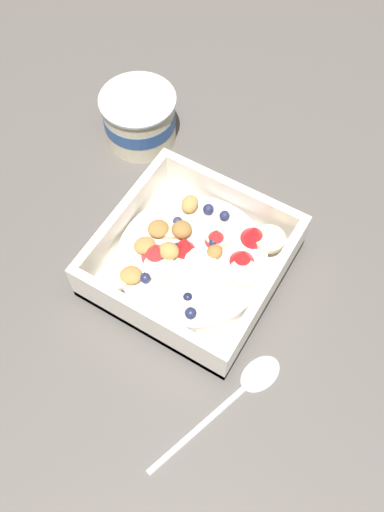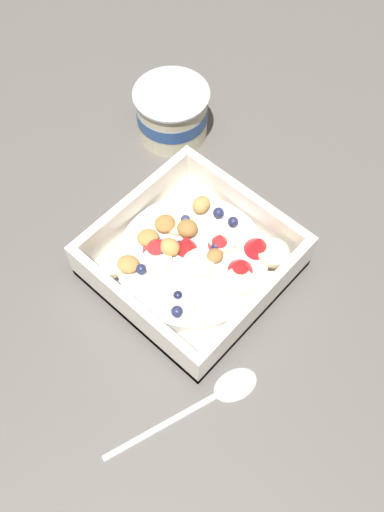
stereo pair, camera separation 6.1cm
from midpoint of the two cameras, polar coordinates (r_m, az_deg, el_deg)
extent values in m
plane|color=#56514C|center=(0.63, 2.90, -2.94)|extent=(2.40, 2.40, 0.00)
cube|color=white|center=(0.63, 2.75, -1.37)|extent=(0.19, 0.19, 0.01)
cube|color=white|center=(0.58, -3.08, -6.09)|extent=(0.19, 0.01, 0.06)
cube|color=white|center=(0.65, 8.11, 4.85)|extent=(0.19, 0.01, 0.06)
cube|color=white|center=(0.64, -3.30, 4.46)|extent=(0.01, 0.17, 0.06)
cube|color=white|center=(0.59, 9.56, -5.49)|extent=(0.01, 0.17, 0.06)
cylinder|color=white|center=(0.62, 2.81, -0.74)|extent=(0.17, 0.17, 0.02)
cylinder|color=#F4EAB7|center=(0.60, -0.78, -0.77)|extent=(0.04, 0.04, 0.01)
cylinder|color=beige|center=(0.62, 11.16, 0.07)|extent=(0.05, 0.05, 0.01)
cylinder|color=#F4EAB7|center=(0.62, 6.25, 1.28)|extent=(0.04, 0.04, 0.01)
cylinder|color=beige|center=(0.63, 1.42, 3.20)|extent=(0.04, 0.04, 0.01)
cylinder|color=#F4EAB7|center=(0.58, 2.11, -5.02)|extent=(0.05, 0.05, 0.01)
cylinder|color=#F4EAB7|center=(0.60, 3.36, -0.89)|extent=(0.05, 0.05, 0.01)
cylinder|color=#F4EAB7|center=(0.60, -5.35, -1.16)|extent=(0.04, 0.04, 0.01)
cylinder|color=beige|center=(0.59, 7.76, -2.97)|extent=(0.05, 0.05, 0.01)
cone|color=red|center=(0.61, 9.66, 1.00)|extent=(0.04, 0.04, 0.02)
cone|color=red|center=(0.60, -0.87, 0.89)|extent=(0.04, 0.04, 0.02)
cone|color=red|center=(0.61, 5.88, 1.30)|extent=(0.03, 0.03, 0.02)
cone|color=red|center=(0.60, 2.25, 1.13)|extent=(0.03, 0.03, 0.02)
cone|color=red|center=(0.60, 7.98, -1.20)|extent=(0.03, 0.03, 0.02)
sphere|color=#23284C|center=(0.63, 5.49, 4.23)|extent=(0.01, 0.01, 0.01)
sphere|color=#23284C|center=(0.61, -0.28, 0.20)|extent=(0.01, 0.01, 0.01)
sphere|color=#191E3D|center=(0.58, 1.52, -4.38)|extent=(0.01, 0.01, 0.01)
sphere|color=#23284C|center=(0.57, 1.49, -6.04)|extent=(0.01, 0.01, 0.01)
sphere|color=navy|center=(0.63, 2.08, 3.52)|extent=(0.01, 0.01, 0.01)
sphere|color=#23284C|center=(0.61, 5.18, 0.86)|extent=(0.01, 0.01, 0.01)
sphere|color=#23284C|center=(0.63, 7.02, 3.29)|extent=(0.01, 0.01, 0.01)
sphere|color=#23284C|center=(0.59, -2.38, -1.63)|extent=(0.01, 0.01, 0.01)
sphere|color=#23284C|center=(0.61, 1.49, 0.93)|extent=(0.01, 0.01, 0.01)
ellipsoid|color=#AD7F42|center=(0.61, -1.77, 1.68)|extent=(0.03, 0.03, 0.01)
ellipsoid|color=olive|center=(0.62, 2.32, 2.63)|extent=(0.03, 0.03, 0.02)
ellipsoid|color=olive|center=(0.62, -0.03, 3.12)|extent=(0.03, 0.03, 0.01)
ellipsoid|color=#AD7F42|center=(0.60, -3.76, -1.10)|extent=(0.03, 0.03, 0.01)
ellipsoid|color=tan|center=(0.64, 3.69, 5.10)|extent=(0.02, 0.03, 0.02)
ellipsoid|color=tan|center=(0.60, 0.63, 0.77)|extent=(0.03, 0.03, 0.02)
ellipsoid|color=olive|center=(0.60, 5.25, -0.22)|extent=(0.02, 0.02, 0.01)
ellipsoid|color=silver|center=(0.58, 7.58, -13.21)|extent=(0.05, 0.06, 0.01)
cylinder|color=silver|center=(0.57, -0.09, -17.42)|extent=(0.05, 0.12, 0.01)
cylinder|color=beige|center=(0.73, 0.37, 14.28)|extent=(0.09, 0.09, 0.07)
cylinder|color=#2D5193|center=(0.73, 0.37, 14.46)|extent=(0.09, 0.09, 0.02)
cylinder|color=#B7BCC6|center=(0.71, 0.38, 16.22)|extent=(0.10, 0.10, 0.00)
camera|label=1|loc=(0.03, -87.13, 5.02)|focal=38.75mm
camera|label=2|loc=(0.03, 92.87, -5.02)|focal=38.75mm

